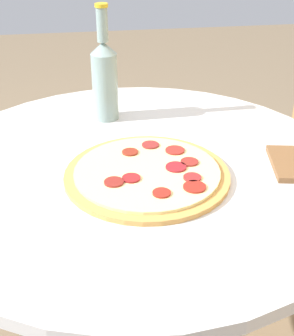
# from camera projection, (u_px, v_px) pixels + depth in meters

# --- Properties ---
(table) EXTENTS (0.89, 0.89, 0.70)m
(table) POSITION_uv_depth(u_px,v_px,m) (137.00, 232.00, 1.05)
(table) COLOR silver
(table) RESTS_ON ground_plane
(pizza) EXTENTS (0.32, 0.32, 0.02)m
(pizza) POSITION_uv_depth(u_px,v_px,m) (147.00, 173.00, 0.91)
(pizza) COLOR #C68E47
(pizza) RESTS_ON table
(beer_bottle) EXTENTS (0.06, 0.06, 0.27)m
(beer_bottle) POSITION_uv_depth(u_px,v_px,m) (105.00, 77.00, 1.11)
(beer_bottle) COLOR gray
(beer_bottle) RESTS_ON table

